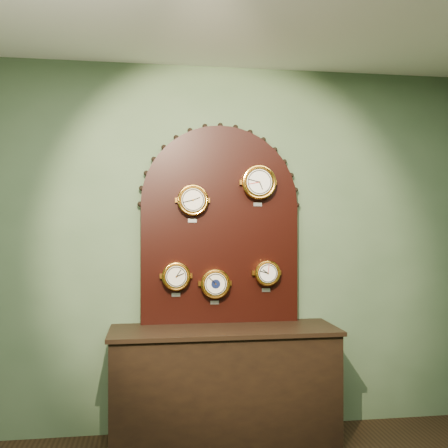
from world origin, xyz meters
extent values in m
plane|color=#4B6444|center=(0.00, 2.50, 1.40)|extent=(4.00, 0.00, 4.00)
cube|color=black|center=(0.00, 2.23, 0.40)|extent=(1.60, 0.50, 0.80)
cube|color=black|center=(0.00, 2.45, 1.28)|extent=(1.20, 0.06, 0.90)
cylinder|color=black|center=(0.00, 2.45, 1.73)|extent=(1.20, 0.06, 1.20)
cylinder|color=gold|center=(-0.22, 2.39, 1.76)|extent=(0.21, 0.08, 0.21)
torus|color=gold|center=(-0.22, 2.36, 1.76)|extent=(0.23, 0.02, 0.23)
cylinder|color=beige|center=(-0.22, 2.35, 1.76)|extent=(0.17, 0.01, 0.17)
cube|color=silver|center=(-0.22, 2.42, 1.61)|extent=(0.07, 0.01, 0.03)
cylinder|color=gold|center=(0.29, 2.39, 1.90)|extent=(0.24, 0.08, 0.24)
torus|color=gold|center=(0.29, 2.36, 1.90)|extent=(0.26, 0.02, 0.26)
cylinder|color=white|center=(0.29, 2.35, 1.90)|extent=(0.19, 0.01, 0.19)
cube|color=silver|center=(0.29, 2.42, 1.73)|extent=(0.07, 0.01, 0.03)
cylinder|color=gold|center=(-0.34, 2.39, 1.19)|extent=(0.20, 0.08, 0.20)
torus|color=gold|center=(-0.34, 2.36, 1.19)|extent=(0.21, 0.02, 0.21)
cylinder|color=beige|center=(-0.34, 2.35, 1.19)|extent=(0.16, 0.01, 0.16)
cube|color=silver|center=(-0.34, 2.42, 1.05)|extent=(0.06, 0.01, 0.03)
cylinder|color=gold|center=(-0.05, 2.39, 1.13)|extent=(0.20, 0.08, 0.20)
torus|color=gold|center=(-0.05, 2.36, 1.13)|extent=(0.22, 0.02, 0.22)
cylinder|color=beige|center=(-0.05, 2.35, 1.13)|extent=(0.16, 0.01, 0.16)
cube|color=silver|center=(-0.05, 2.42, 0.99)|extent=(0.07, 0.01, 0.03)
cylinder|color=#0D1539|center=(-0.05, 2.35, 1.13)|extent=(0.07, 0.00, 0.07)
cylinder|color=gold|center=(0.35, 2.39, 1.21)|extent=(0.18, 0.08, 0.18)
torus|color=gold|center=(0.35, 2.36, 1.21)|extent=(0.19, 0.02, 0.19)
cylinder|color=white|center=(0.35, 2.35, 1.21)|extent=(0.14, 0.01, 0.14)
cube|color=silver|center=(0.35, 2.42, 1.07)|extent=(0.07, 0.01, 0.03)
camera|label=1|loc=(-0.52, -1.38, 1.57)|focal=40.56mm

